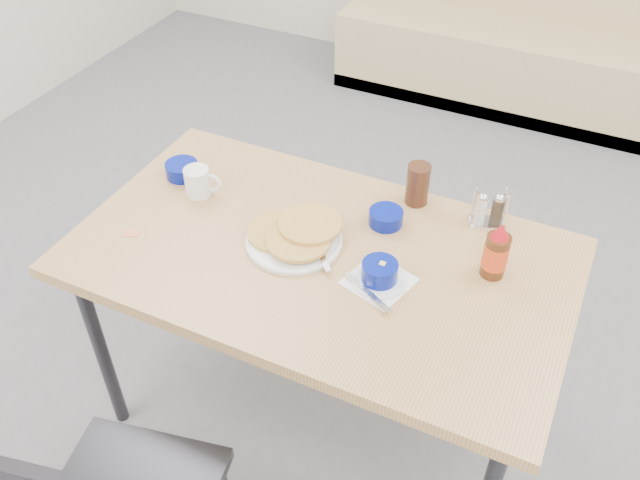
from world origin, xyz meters
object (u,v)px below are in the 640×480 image
at_px(grits_setting, 379,274).
at_px(pancake_plate, 295,236).
at_px(creamer_bowl, 182,170).
at_px(dining_table, 320,269).
at_px(condiment_caddy, 489,211).
at_px(booth_bench, 509,39).
at_px(coffee_mug, 199,182).
at_px(butter_bowl, 386,218).
at_px(amber_tumbler, 418,184).
at_px(syrup_bottle, 496,253).

bearing_deg(grits_setting, pancake_plate, 169.74).
height_order(pancake_plate, creamer_bowl, pancake_plate).
distance_m(dining_table, condiment_caddy, 0.52).
bearing_deg(condiment_caddy, booth_bench, 77.36).
distance_m(coffee_mug, grits_setting, 0.66).
bearing_deg(booth_bench, butter_bowl, -87.08).
distance_m(creamer_bowl, butter_bowl, 0.68).
bearing_deg(booth_bench, dining_table, -90.00).
relative_size(booth_bench, amber_tumbler, 14.39).
relative_size(coffee_mug, butter_bowl, 1.15).
bearing_deg(condiment_caddy, butter_bowl, -176.38).
xyz_separation_m(dining_table, condiment_caddy, (0.39, 0.33, 0.11)).
bearing_deg(butter_bowl, dining_table, -120.54).
distance_m(dining_table, amber_tumbler, 0.40).
distance_m(booth_bench, dining_table, 2.56).
height_order(amber_tumbler, condiment_caddy, amber_tumbler).
height_order(dining_table, grits_setting, grits_setting).
xyz_separation_m(booth_bench, coffee_mug, (-0.46, -2.45, 0.46)).
relative_size(coffee_mug, creamer_bowl, 1.10).
bearing_deg(creamer_bowl, butter_bowl, 4.74).
bearing_deg(grits_setting, butter_bowl, 107.19).
xyz_separation_m(dining_table, pancake_plate, (-0.09, 0.01, 0.08)).
height_order(grits_setting, butter_bowl, grits_setting).
relative_size(grits_setting, amber_tumbler, 1.58).
xyz_separation_m(pancake_plate, condiment_caddy, (0.47, 0.32, 0.02)).
distance_m(dining_table, creamer_bowl, 0.59).
bearing_deg(coffee_mug, dining_table, -11.00).
relative_size(booth_bench, dining_table, 1.36).
xyz_separation_m(butter_bowl, amber_tumbler, (0.05, 0.14, 0.04)).
xyz_separation_m(grits_setting, syrup_bottle, (0.27, 0.16, 0.05)).
relative_size(grits_setting, creamer_bowl, 1.98).
height_order(booth_bench, condiment_caddy, booth_bench).
height_order(coffee_mug, grits_setting, coffee_mug).
height_order(pancake_plate, amber_tumbler, amber_tumbler).
height_order(booth_bench, coffee_mug, booth_bench).
bearing_deg(amber_tumbler, coffee_mug, -158.02).
height_order(coffee_mug, butter_bowl, coffee_mug).
xyz_separation_m(coffee_mug, grits_setting, (0.65, -0.13, -0.02)).
bearing_deg(coffee_mug, booth_bench, 79.41).
height_order(grits_setting, condiment_caddy, condiment_caddy).
relative_size(dining_table, amber_tumbler, 10.60).
relative_size(coffee_mug, condiment_caddy, 0.94).
xyz_separation_m(creamer_bowl, butter_bowl, (0.68, 0.06, -0.00)).
distance_m(pancake_plate, butter_bowl, 0.28).
bearing_deg(dining_table, coffee_mug, 169.00).
distance_m(booth_bench, syrup_bottle, 2.50).
xyz_separation_m(butter_bowl, condiment_caddy, (0.27, 0.13, 0.02)).
relative_size(amber_tumbler, condiment_caddy, 1.07).
height_order(booth_bench, amber_tumbler, booth_bench).
bearing_deg(dining_table, condiment_caddy, 40.74).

